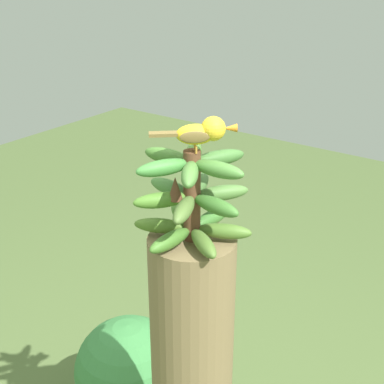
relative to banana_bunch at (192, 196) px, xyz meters
The scene contains 3 objects.
banana_bunch is the anchor object (origin of this frame).
perched_bird 0.17m from the banana_bunch, 149.84° to the right, with size 0.17×0.15×0.08m.
tropical_shrub 1.18m from the banana_bunch, 28.56° to the right, with size 0.45×0.45×0.48m.
Camera 1 is at (-0.72, 0.99, 1.83)m, focal length 51.33 mm.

